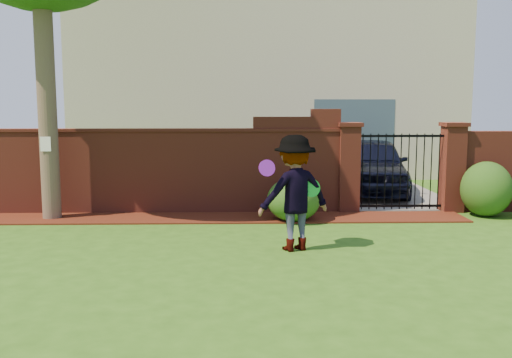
{
  "coord_description": "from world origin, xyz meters",
  "views": [
    {
      "loc": [
        0.16,
        -7.71,
        2.26
      ],
      "look_at": [
        0.39,
        1.4,
        1.05
      ],
      "focal_mm": 39.68,
      "sensor_mm": 36.0,
      "label": 1
    }
  ],
  "objects_px": {
    "man": "(295,193)",
    "frisbee_purple": "(267,168)",
    "frisbee_green": "(311,188)",
    "car": "(373,166)"
  },
  "relations": [
    {
      "from": "man",
      "to": "frisbee_purple",
      "type": "xyz_separation_m",
      "value": [
        -0.45,
        -0.26,
        0.42
      ]
    },
    {
      "from": "man",
      "to": "frisbee_green",
      "type": "height_order",
      "value": "man"
    },
    {
      "from": "frisbee_purple",
      "to": "frisbee_green",
      "type": "bearing_deg",
      "value": 20.34
    },
    {
      "from": "frisbee_purple",
      "to": "man",
      "type": "bearing_deg",
      "value": 30.58
    },
    {
      "from": "car",
      "to": "frisbee_purple",
      "type": "bearing_deg",
      "value": -107.31
    },
    {
      "from": "man",
      "to": "frisbee_green",
      "type": "xyz_separation_m",
      "value": [
        0.25,
        -0.01,
        0.08
      ]
    },
    {
      "from": "car",
      "to": "man",
      "type": "distance_m",
      "value": 6.08
    },
    {
      "from": "man",
      "to": "frisbee_green",
      "type": "relative_size",
      "value": 6.4
    },
    {
      "from": "car",
      "to": "man",
      "type": "xyz_separation_m",
      "value": [
        -2.49,
        -5.54,
        0.19
      ]
    },
    {
      "from": "car",
      "to": "frisbee_green",
      "type": "xyz_separation_m",
      "value": [
        -2.24,
        -5.55,
        0.27
      ]
    }
  ]
}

